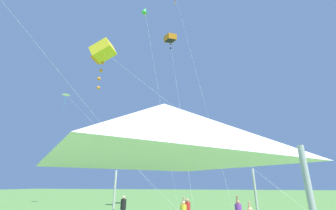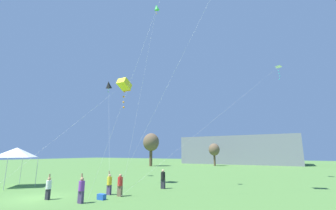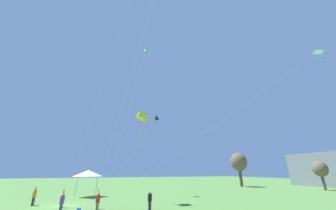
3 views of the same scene
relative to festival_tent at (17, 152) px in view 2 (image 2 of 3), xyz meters
name	(u,v)px [view 2 (image 2 of 3)]	position (x,y,z in m)	size (l,w,h in m)	color
ground_plane	(36,198)	(8.01, -2.19, -3.54)	(220.00, 220.00, 0.00)	#4C7A38
distant_building	(240,150)	(10.25, 63.04, 0.78)	(35.33, 14.50, 8.63)	slate
tree_far_centre	(214,150)	(6.52, 47.88, 0.75)	(2.99, 2.99, 6.03)	brown
tree_far_right	(151,143)	(-7.98, 38.16, 2.67)	(4.33, 4.33, 8.73)	brown
festival_tent	(17,152)	(0.00, 0.00, 0.00)	(3.37, 3.37, 4.05)	#B7B7BC
cooler_box	(102,197)	(12.96, -0.15, -3.33)	(0.64, 0.37, 0.42)	blue
person_purple_shirt	(81,189)	(12.61, -1.81, -2.55)	(0.42, 0.42, 2.04)	#473860
person_yellow_shirt	(109,183)	(12.03, 1.61, -2.58)	(0.40, 0.40, 1.97)	#473860
person_red_shirt	(120,184)	(13.30, 1.53, -2.58)	(0.42, 0.42, 1.77)	brown
person_black_shirt	(163,178)	(14.36, 6.73, -2.54)	(0.44, 0.44, 1.85)	#282833
person_white_shirt	(49,187)	(9.37, -2.17, -2.62)	(0.39, 0.39, 1.89)	#282833
kite_yellow_box_0	(124,85)	(8.87, 6.65, 8.04)	(2.57, 13.46, 12.35)	silver
kite_green_diamond_1	(157,8)	(14.11, 5.53, 16.07)	(1.33, 4.00, 20.05)	silver
kite_black_diamond_3	(109,85)	(1.98, 11.02, 10.24)	(10.93, 10.30, 14.48)	silver
kite_white_delta_5	(278,68)	(25.21, 22.10, 12.42)	(12.27, 21.69, 16.35)	silver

